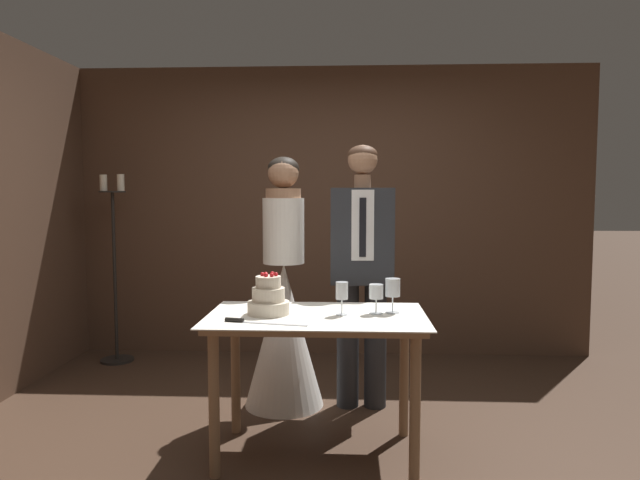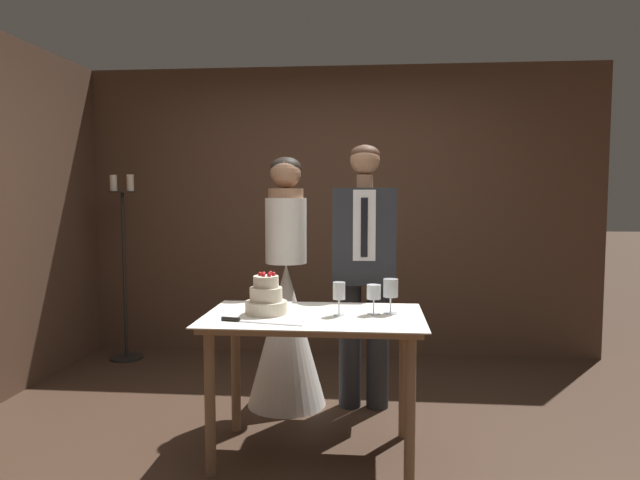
{
  "view_description": "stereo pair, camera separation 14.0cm",
  "coord_description": "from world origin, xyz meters",
  "px_view_note": "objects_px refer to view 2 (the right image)",
  "views": [
    {
      "loc": [
        0.19,
        -3.16,
        1.45
      ],
      "look_at": [
        0.02,
        0.29,
        1.17
      ],
      "focal_mm": 32.0,
      "sensor_mm": 36.0,
      "label": 1
    },
    {
      "loc": [
        0.33,
        -3.15,
        1.45
      ],
      "look_at": [
        0.02,
        0.29,
        1.17
      ],
      "focal_mm": 32.0,
      "sensor_mm": 36.0,
      "label": 2
    }
  ],
  "objects_px": {
    "cake_table": "(314,334)",
    "groom": "(364,263)",
    "wine_glass_middle": "(374,293)",
    "wine_glass_near": "(391,289)",
    "cake_knife": "(246,321)",
    "bride": "(286,315)",
    "candle_stand": "(124,273)",
    "wine_glass_far": "(339,292)",
    "tiered_cake": "(266,299)"
  },
  "relations": [
    {
      "from": "cake_table",
      "to": "groom",
      "type": "relative_size",
      "value": 0.67
    },
    {
      "from": "cake_table",
      "to": "wine_glass_middle",
      "type": "distance_m",
      "value": 0.4
    },
    {
      "from": "wine_glass_near",
      "to": "wine_glass_middle",
      "type": "xyz_separation_m",
      "value": [
        -0.09,
        -0.03,
        -0.02
      ]
    },
    {
      "from": "cake_knife",
      "to": "bride",
      "type": "relative_size",
      "value": 0.26
    },
    {
      "from": "cake_knife",
      "to": "candle_stand",
      "type": "bearing_deg",
      "value": 139.37
    },
    {
      "from": "wine_glass_middle",
      "to": "wine_glass_far",
      "type": "bearing_deg",
      "value": -167.13
    },
    {
      "from": "groom",
      "to": "candle_stand",
      "type": "xyz_separation_m",
      "value": [
        -2.1,
        0.95,
        -0.22
      ]
    },
    {
      "from": "bride",
      "to": "wine_glass_middle",
      "type": "bearing_deg",
      "value": -50.0
    },
    {
      "from": "wine_glass_far",
      "to": "wine_glass_near",
      "type": "bearing_deg",
      "value": 13.96
    },
    {
      "from": "tiered_cake",
      "to": "cake_knife",
      "type": "height_order",
      "value": "tiered_cake"
    },
    {
      "from": "wine_glass_near",
      "to": "wine_glass_middle",
      "type": "relative_size",
      "value": 1.18
    },
    {
      "from": "cake_knife",
      "to": "wine_glass_near",
      "type": "xyz_separation_m",
      "value": [
        0.75,
        0.28,
        0.13
      ]
    },
    {
      "from": "wine_glass_far",
      "to": "groom",
      "type": "relative_size",
      "value": 0.1
    },
    {
      "from": "wine_glass_far",
      "to": "candle_stand",
      "type": "bearing_deg",
      "value": 139.26
    },
    {
      "from": "cake_knife",
      "to": "wine_glass_middle",
      "type": "relative_size",
      "value": 2.68
    },
    {
      "from": "cake_table",
      "to": "candle_stand",
      "type": "distance_m",
      "value": 2.5
    },
    {
      "from": "tiered_cake",
      "to": "groom",
      "type": "bearing_deg",
      "value": 54.51
    },
    {
      "from": "wine_glass_far",
      "to": "groom",
      "type": "height_order",
      "value": "groom"
    },
    {
      "from": "wine_glass_middle",
      "to": "wine_glass_far",
      "type": "relative_size",
      "value": 0.9
    },
    {
      "from": "tiered_cake",
      "to": "wine_glass_middle",
      "type": "height_order",
      "value": "tiered_cake"
    },
    {
      "from": "wine_glass_near",
      "to": "wine_glass_far",
      "type": "bearing_deg",
      "value": -166.04
    },
    {
      "from": "tiered_cake",
      "to": "wine_glass_far",
      "type": "relative_size",
      "value": 1.27
    },
    {
      "from": "groom",
      "to": "bride",
      "type": "bearing_deg",
      "value": 179.93
    },
    {
      "from": "cake_knife",
      "to": "wine_glass_near",
      "type": "height_order",
      "value": "wine_glass_near"
    },
    {
      "from": "wine_glass_middle",
      "to": "cake_knife",
      "type": "bearing_deg",
      "value": -158.76
    },
    {
      "from": "wine_glass_far",
      "to": "bride",
      "type": "height_order",
      "value": "bride"
    },
    {
      "from": "wine_glass_middle",
      "to": "candle_stand",
      "type": "distance_m",
      "value": 2.73
    },
    {
      "from": "cake_table",
      "to": "bride",
      "type": "bearing_deg",
      "value": 109.54
    },
    {
      "from": "wine_glass_near",
      "to": "candle_stand",
      "type": "distance_m",
      "value": 2.79
    },
    {
      "from": "tiered_cake",
      "to": "wine_glass_far",
      "type": "height_order",
      "value": "tiered_cake"
    },
    {
      "from": "bride",
      "to": "candle_stand",
      "type": "relative_size",
      "value": 1.05
    },
    {
      "from": "cake_table",
      "to": "bride",
      "type": "xyz_separation_m",
      "value": [
        -0.27,
        0.75,
        -0.06
      ]
    },
    {
      "from": "wine_glass_middle",
      "to": "wine_glass_far",
      "type": "distance_m",
      "value": 0.19
    },
    {
      "from": "cake_table",
      "to": "wine_glass_near",
      "type": "bearing_deg",
      "value": 9.39
    },
    {
      "from": "tiered_cake",
      "to": "cake_knife",
      "type": "bearing_deg",
      "value": -107.0
    },
    {
      "from": "cake_knife",
      "to": "wine_glass_far",
      "type": "distance_m",
      "value": 0.53
    },
    {
      "from": "cake_knife",
      "to": "wine_glass_far",
      "type": "relative_size",
      "value": 2.41
    },
    {
      "from": "wine_glass_middle",
      "to": "wine_glass_far",
      "type": "height_order",
      "value": "wine_glass_far"
    },
    {
      "from": "wine_glass_near",
      "to": "wine_glass_far",
      "type": "xyz_separation_m",
      "value": [
        -0.28,
        -0.07,
        -0.01
      ]
    },
    {
      "from": "cake_table",
      "to": "candle_stand",
      "type": "relative_size",
      "value": 0.74
    },
    {
      "from": "cake_table",
      "to": "cake_knife",
      "type": "bearing_deg",
      "value": -147.24
    },
    {
      "from": "tiered_cake",
      "to": "wine_glass_far",
      "type": "bearing_deg",
      "value": -0.41
    },
    {
      "from": "groom",
      "to": "tiered_cake",
      "type": "bearing_deg",
      "value": -125.49
    },
    {
      "from": "bride",
      "to": "groom",
      "type": "height_order",
      "value": "groom"
    },
    {
      "from": "cake_knife",
      "to": "wine_glass_far",
      "type": "height_order",
      "value": "wine_glass_far"
    },
    {
      "from": "cake_knife",
      "to": "groom",
      "type": "xyz_separation_m",
      "value": [
        0.6,
        0.96,
        0.19
      ]
    },
    {
      "from": "wine_glass_middle",
      "to": "candle_stand",
      "type": "xyz_separation_m",
      "value": [
        -2.16,
        1.66,
        -0.15
      ]
    },
    {
      "from": "tiered_cake",
      "to": "groom",
      "type": "distance_m",
      "value": 0.92
    },
    {
      "from": "groom",
      "to": "cake_knife",
      "type": "bearing_deg",
      "value": -121.86
    },
    {
      "from": "wine_glass_far",
      "to": "groom",
      "type": "xyz_separation_m",
      "value": [
        0.13,
        0.75,
        0.07
      ]
    }
  ]
}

